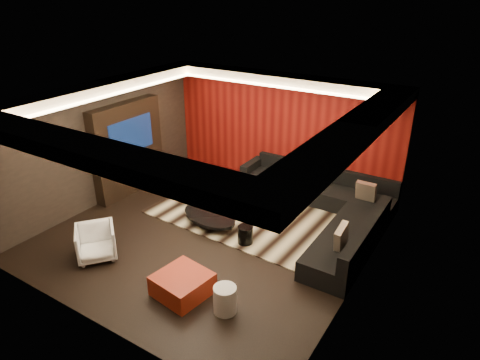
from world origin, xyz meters
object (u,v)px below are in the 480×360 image
Objects in this scene: drum_stool at (245,235)px; white_side_table at (225,299)px; coffee_table at (210,219)px; orange_ottoman at (183,284)px; sectional_sofa at (327,207)px; armchair at (96,242)px.

white_side_table reaches higher than drum_stool.
white_side_table reaches higher than coffee_table.
sectional_sofa is at bearing 73.71° from orange_ottoman.
white_side_table is at bearing -67.71° from drum_stool.
coffee_table is 1.65× the size of orange_ottoman.
sectional_sofa is at bearing 86.36° from white_side_table.
drum_stool is 1.82m from orange_ottoman.
drum_stool is 0.10× the size of sectional_sofa.
orange_ottoman is at bearing -49.44° from armchair.
armchair is at bearing -138.40° from drum_stool.
white_side_table reaches higher than orange_ottoman.
white_side_table is at bearing -93.64° from sectional_sofa.
armchair is at bearing -117.69° from coffee_table.
orange_ottoman is (0.92, -2.03, 0.05)m from coffee_table.
drum_stool reaches higher than orange_ottoman.
sectional_sofa is at bearing 39.01° from coffee_table.
white_side_table is 0.12× the size of sectional_sofa.
sectional_sofa reaches higher than white_side_table.
white_side_table is 3.62m from sectional_sofa.
coffee_table is at bearing 168.61° from drum_stool.
sectional_sofa reaches higher than armchair.
armchair is at bearing -129.86° from sectional_sofa.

